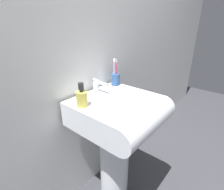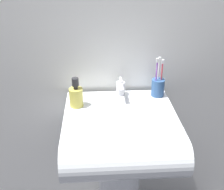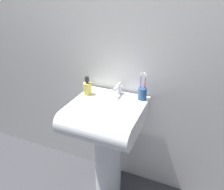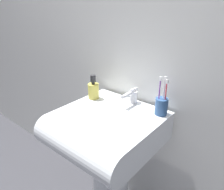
% 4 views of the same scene
% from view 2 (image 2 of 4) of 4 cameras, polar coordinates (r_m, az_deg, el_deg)
% --- Properties ---
extents(wall_back, '(5.00, 0.05, 2.40)m').
position_cam_2_polar(wall_back, '(1.42, 0.82, 13.70)').
color(wall_back, silver).
rests_on(wall_back, ground).
extents(sink_basin, '(0.52, 0.53, 0.16)m').
position_cam_2_polar(sink_basin, '(1.30, 1.84, -8.16)').
color(sink_basin, white).
rests_on(sink_basin, sink_pedestal).
extents(faucet, '(0.04, 0.13, 0.09)m').
position_cam_2_polar(faucet, '(1.43, 1.80, 1.48)').
color(faucet, silver).
rests_on(faucet, sink_basin).
extents(toothbrush_cup, '(0.07, 0.07, 0.21)m').
position_cam_2_polar(toothbrush_cup, '(1.45, 9.30, 1.68)').
color(toothbrush_cup, '#2D5184').
rests_on(toothbrush_cup, sink_basin).
extents(soap_bottle, '(0.07, 0.07, 0.15)m').
position_cam_2_polar(soap_bottle, '(1.34, -7.30, -0.18)').
color(soap_bottle, gold).
rests_on(soap_bottle, sink_basin).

